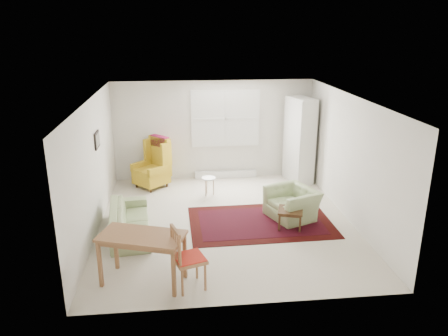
{
  "coord_description": "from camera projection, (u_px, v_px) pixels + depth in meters",
  "views": [
    {
      "loc": [
        -0.9,
        -7.99,
        3.81
      ],
      "look_at": [
        0.0,
        0.3,
        1.05
      ],
      "focal_mm": 35.0,
      "sensor_mm": 36.0,
      "label": 1
    }
  ],
  "objects": [
    {
      "name": "rug",
      "position": [
        260.0,
        222.0,
        8.8
      ],
      "size": [
        2.87,
        1.87,
        0.03
      ],
      "primitive_type": null,
      "rotation": [
        0.0,
        0.0,
        0.02
      ],
      "color": "black",
      "rests_on": "ground"
    },
    {
      "name": "sofa",
      "position": [
        130.0,
        215.0,
        8.26
      ],
      "size": [
        0.91,
        1.9,
        0.74
      ],
      "primitive_type": "imported",
      "rotation": [
        0.0,
        0.0,
        1.68
      ],
      "color": "#8D9F6A",
      "rests_on": "ground"
    },
    {
      "name": "desk",
      "position": [
        143.0,
        258.0,
        6.66
      ],
      "size": [
        1.41,
        1.02,
        0.81
      ],
      "primitive_type": null,
      "rotation": [
        0.0,
        0.0,
        -0.33
      ],
      "color": "#94633C",
      "rests_on": "ground"
    },
    {
      "name": "wingback_chair",
      "position": [
        151.0,
        163.0,
        10.53
      ],
      "size": [
        1.03,
        1.03,
        1.23
      ],
      "primitive_type": null,
      "rotation": [
        0.0,
        0.0,
        -0.82
      ],
      "color": "gold",
      "rests_on": "ground"
    },
    {
      "name": "desk_chair",
      "position": [
        189.0,
        257.0,
        6.49
      ],
      "size": [
        0.56,
        0.56,
        1.01
      ],
      "primitive_type": null,
      "rotation": [
        0.0,
        0.0,
        1.88
      ],
      "color": "#94633C",
      "rests_on": "ground"
    },
    {
      "name": "coffee_table",
      "position": [
        290.0,
        218.0,
        8.53
      ],
      "size": [
        0.58,
        0.58,
        0.38
      ],
      "primitive_type": null,
      "rotation": [
        0.0,
        0.0,
        -0.29
      ],
      "color": "#462B15",
      "rests_on": "ground"
    },
    {
      "name": "cabinet",
      "position": [
        300.0,
        140.0,
        10.83
      ],
      "size": [
        0.65,
        0.94,
        2.12
      ],
      "primitive_type": null,
      "rotation": [
        0.0,
        0.0,
        0.26
      ],
      "color": "silver",
      "rests_on": "ground"
    },
    {
      "name": "room",
      "position": [
        225.0,
        159.0,
        8.63
      ],
      "size": [
        5.04,
        5.54,
        2.51
      ],
      "color": "beige",
      "rests_on": "ground"
    },
    {
      "name": "stool",
      "position": [
        209.0,
        186.0,
        10.17
      ],
      "size": [
        0.37,
        0.37,
        0.43
      ],
      "primitive_type": null,
      "rotation": [
        0.0,
        0.0,
        -0.16
      ],
      "color": "white",
      "rests_on": "ground"
    },
    {
      "name": "armchair",
      "position": [
        292.0,
        200.0,
        8.92
      ],
      "size": [
        1.14,
        1.21,
        0.75
      ],
      "primitive_type": "imported",
      "rotation": [
        0.0,
        0.0,
        -1.18
      ],
      "color": "#8D9F6A",
      "rests_on": "ground"
    }
  ]
}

